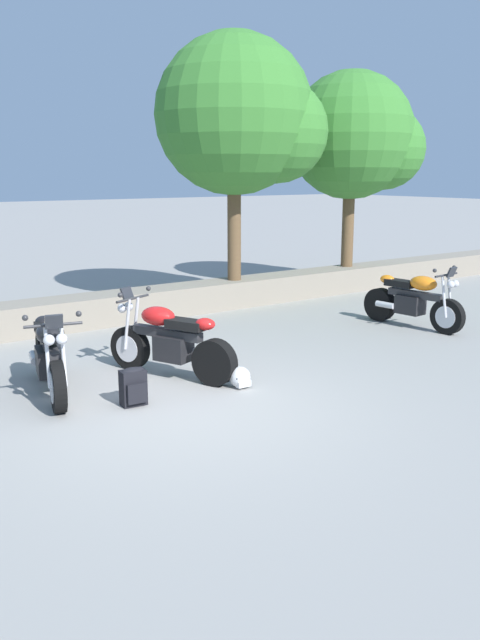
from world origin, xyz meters
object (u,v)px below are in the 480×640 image
Objects in this scene: motorcycle_black_near_left at (50,357)px; leafy_tree_mid_left at (243,119)px; motorcycle_red_centre at (169,342)px; rider_helmet at (240,377)px; motorcycle_orange_far_right at (414,301)px; leafy_tree_mid_right at (358,139)px; rider_backpack at (133,386)px.

leafy_tree_mid_left is (5.32, 3.23, 3.31)m from motorcycle_black_near_left.
motorcycle_red_centre reaches higher than rider_helmet.
motorcycle_black_near_left is at bearing 178.27° from motorcycle_orange_far_right.
leafy_tree_mid_left reaches higher than rider_helmet.
motorcycle_red_centre is at bearing -179.87° from motorcycle_orange_far_right.
leafy_tree_mid_right is at bearing 1.97° from leafy_tree_mid_left.
motorcycle_black_near_left reaches higher than rider_backpack.
motorcycle_black_near_left is 0.45× the size of leafy_tree_mid_right.
motorcycle_red_centre is 1.23m from rider_backpack.
leafy_tree_mid_right is at bearing 60.13° from motorcycle_orange_far_right.
leafy_tree_mid_left is (3.23, 4.42, 3.66)m from rider_helmet.
rider_helmet is at bearing -126.20° from leafy_tree_mid_left.
motorcycle_red_centre is at bearing -153.36° from leafy_tree_mid_right.
motorcycle_black_near_left and motorcycle_orange_far_right have the same top height.
rider_backpack is at bearing -172.60° from motorcycle_orange_far_right.
leafy_tree_mid_left is at bearing 111.08° from motorcycle_orange_far_right.
motorcycle_orange_far_right is (6.64, -0.20, 0.00)m from motorcycle_black_near_left.
motorcycle_orange_far_right is at bearing 0.13° from motorcycle_red_centre.
leafy_tree_mid_right is (8.68, 3.35, 3.03)m from motorcycle_black_near_left.
leafy_tree_mid_left is (3.74, 3.44, 3.31)m from motorcycle_red_centre.
leafy_tree_mid_right reaches higher than motorcycle_black_near_left.
motorcycle_black_near_left is 6.65m from motorcycle_orange_far_right.
motorcycle_black_near_left is 0.42× the size of leafy_tree_mid_left.
motorcycle_red_centre is 0.40× the size of leafy_tree_mid_left.
rider_backpack is 7.22m from leafy_tree_mid_left.
motorcycle_red_centre is at bearing 117.44° from rider_helmet.
motorcycle_red_centre is 1.15m from rider_helmet.
leafy_tree_mid_right reaches higher than motorcycle_red_centre.
motorcycle_black_near_left is at bearing 123.81° from rider_backpack.
motorcycle_black_near_left is 1.04× the size of motorcycle_red_centre.
motorcycle_orange_far_right is 0.46× the size of leafy_tree_mid_right.
leafy_tree_mid_right reaches higher than rider_backpack.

